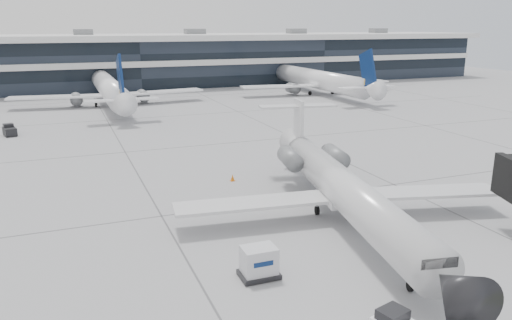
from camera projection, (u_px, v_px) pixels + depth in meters
name	position (u px, v px, depth m)	size (l,w,h in m)	color
ground	(288.00, 199.00, 39.29)	(220.00, 220.00, 0.00)	gray
terminal	(133.00, 63.00, 111.60)	(170.00, 22.00, 10.00)	black
bg_jet_center	(111.00, 105.00, 85.84)	(32.00, 40.00, 9.60)	white
bg_jet_right	(316.00, 93.00, 99.99)	(32.00, 40.00, 9.60)	white
regional_jet	(343.00, 188.00, 34.66)	(23.43, 29.20, 6.77)	silver
cargo_uld	(259.00, 263.00, 26.88)	(2.13, 1.59, 1.72)	black
traffic_cone	(233.00, 178.00, 43.78)	(0.51, 0.51, 0.59)	#D7650B
far_tug	(10.00, 130.00, 61.64)	(1.85, 2.50, 1.42)	black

